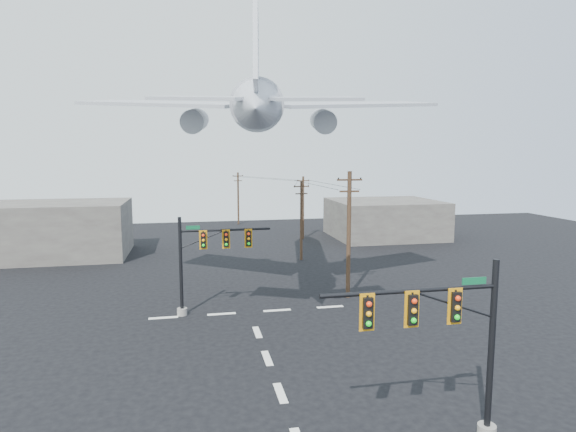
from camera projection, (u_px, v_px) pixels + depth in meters
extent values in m
plane|color=black|center=(280.00, 393.00, 22.79)|extent=(120.00, 120.00, 0.00)
cube|color=white|center=(280.00, 393.00, 22.79)|extent=(0.40, 2.00, 0.01)
cube|color=white|center=(267.00, 358.00, 26.68)|extent=(0.40, 2.00, 0.01)
cube|color=white|center=(257.00, 332.00, 30.57)|extent=(0.40, 2.00, 0.01)
cube|color=white|center=(163.00, 318.00, 33.27)|extent=(2.00, 0.40, 0.01)
cube|color=white|center=(222.00, 314.00, 34.06)|extent=(2.00, 0.40, 0.01)
cube|color=white|center=(277.00, 310.00, 34.85)|extent=(2.00, 0.40, 0.01)
cube|color=white|center=(330.00, 307.00, 35.64)|extent=(2.00, 0.40, 0.01)
cylinder|color=gray|center=(487.00, 431.00, 19.21)|extent=(0.73, 0.73, 0.52)
cylinder|color=black|center=(491.00, 350.00, 18.78)|extent=(0.25, 0.25, 7.28)
cylinder|color=black|center=(411.00, 291.00, 17.76)|extent=(6.97, 0.17, 0.17)
cylinder|color=black|center=(453.00, 304.00, 18.18)|extent=(3.70, 0.08, 0.08)
cube|color=black|center=(455.00, 306.00, 18.04)|extent=(0.35, 0.31, 1.14)
cube|color=orange|center=(455.00, 306.00, 18.06)|extent=(0.57, 0.04, 1.40)
sphere|color=#F5310D|center=(458.00, 298.00, 17.82)|extent=(0.21, 0.21, 0.21)
sphere|color=orange|center=(458.00, 308.00, 17.86)|extent=(0.21, 0.21, 0.21)
sphere|color=#0DDD1A|center=(457.00, 317.00, 17.91)|extent=(0.21, 0.21, 0.21)
cube|color=black|center=(412.00, 309.00, 17.69)|extent=(0.35, 0.31, 1.14)
cube|color=orange|center=(412.00, 309.00, 17.71)|extent=(0.57, 0.04, 1.40)
sphere|color=#F5310D|center=(414.00, 301.00, 17.47)|extent=(0.21, 0.21, 0.21)
sphere|color=orange|center=(414.00, 311.00, 17.52)|extent=(0.21, 0.21, 0.21)
sphere|color=#0DDD1A|center=(414.00, 320.00, 17.57)|extent=(0.21, 0.21, 0.21)
cube|color=black|center=(367.00, 312.00, 17.35)|extent=(0.35, 0.31, 1.14)
cube|color=orange|center=(367.00, 312.00, 17.37)|extent=(0.57, 0.04, 1.40)
sphere|color=#F5310D|center=(369.00, 304.00, 17.13)|extent=(0.21, 0.21, 0.21)
sphere|color=orange|center=(369.00, 314.00, 17.18)|extent=(0.21, 0.21, 0.21)
sphere|color=#0DDD1A|center=(369.00, 324.00, 17.22)|extent=(0.21, 0.21, 0.21)
cube|color=#0C5731|center=(474.00, 281.00, 18.17)|extent=(0.99, 0.04, 0.27)
cylinder|color=gray|center=(182.00, 312.00, 33.81)|extent=(0.70, 0.70, 0.50)
cylinder|color=black|center=(181.00, 267.00, 33.40)|extent=(0.24, 0.24, 6.97)
cylinder|color=black|center=(226.00, 230.00, 33.70)|extent=(6.30, 0.16, 0.16)
cylinder|color=black|center=(203.00, 239.00, 33.47)|extent=(3.37, 0.08, 0.08)
cube|color=black|center=(203.00, 240.00, 33.33)|extent=(0.34, 0.30, 1.10)
cube|color=orange|center=(203.00, 240.00, 33.35)|extent=(0.55, 0.04, 1.34)
sphere|color=#F5310D|center=(203.00, 235.00, 33.12)|extent=(0.20, 0.20, 0.20)
sphere|color=orange|center=(203.00, 240.00, 33.16)|extent=(0.20, 0.20, 0.20)
sphere|color=#0DDD1A|center=(203.00, 245.00, 33.21)|extent=(0.20, 0.20, 0.20)
cube|color=black|center=(226.00, 239.00, 33.64)|extent=(0.34, 0.30, 1.10)
cube|color=orange|center=(226.00, 239.00, 33.66)|extent=(0.55, 0.04, 1.34)
sphere|color=#F5310D|center=(226.00, 235.00, 33.43)|extent=(0.20, 0.20, 0.20)
sphere|color=orange|center=(226.00, 240.00, 33.48)|extent=(0.20, 0.20, 0.20)
sphere|color=#0DDD1A|center=(226.00, 244.00, 33.52)|extent=(0.20, 0.20, 0.20)
cube|color=black|center=(248.00, 238.00, 33.95)|extent=(0.34, 0.30, 1.10)
cube|color=orange|center=(248.00, 238.00, 33.97)|extent=(0.55, 0.04, 1.34)
sphere|color=#F5310D|center=(249.00, 234.00, 33.74)|extent=(0.20, 0.20, 0.20)
sphere|color=orange|center=(249.00, 239.00, 33.79)|extent=(0.20, 0.20, 0.20)
sphere|color=#0DDD1A|center=(249.00, 244.00, 33.83)|extent=(0.20, 0.20, 0.20)
cube|color=#0C5731|center=(193.00, 228.00, 33.17)|extent=(0.95, 0.04, 0.26)
cylinder|color=#452D1D|center=(349.00, 235.00, 37.40)|extent=(0.33, 0.33, 9.96)
cube|color=#452D1D|center=(350.00, 180.00, 36.84)|extent=(2.00, 0.20, 0.13)
cube|color=#452D1D|center=(349.00, 191.00, 36.96)|extent=(1.55, 0.18, 0.13)
cylinder|color=black|center=(338.00, 179.00, 36.68)|extent=(0.11, 0.11, 0.13)
cylinder|color=black|center=(350.00, 178.00, 36.83)|extent=(0.11, 0.11, 0.13)
cylinder|color=black|center=(361.00, 178.00, 36.98)|extent=(0.11, 0.11, 0.13)
cylinder|color=#452D1D|center=(301.00, 221.00, 51.02)|extent=(0.28, 0.28, 8.44)
cube|color=#452D1D|center=(301.00, 186.00, 50.55)|extent=(1.71, 0.30, 0.11)
cube|color=#452D1D|center=(301.00, 194.00, 50.65)|extent=(1.33, 0.26, 0.11)
cylinder|color=black|center=(295.00, 186.00, 50.31)|extent=(0.09, 0.09, 0.11)
cylinder|color=black|center=(301.00, 186.00, 50.54)|extent=(0.09, 0.09, 0.11)
cylinder|color=black|center=(308.00, 185.00, 50.76)|extent=(0.09, 0.09, 0.11)
cylinder|color=#452D1D|center=(303.00, 208.00, 63.88)|extent=(0.28, 0.28, 8.34)
cube|color=#452D1D|center=(303.00, 181.00, 63.42)|extent=(1.71, 0.16, 0.11)
cube|color=#452D1D|center=(303.00, 186.00, 63.52)|extent=(1.33, 0.15, 0.11)
cylinder|color=black|center=(298.00, 180.00, 63.24)|extent=(0.09, 0.09, 0.11)
cylinder|color=black|center=(303.00, 180.00, 63.41)|extent=(0.09, 0.09, 0.11)
cylinder|color=black|center=(309.00, 180.00, 63.58)|extent=(0.09, 0.09, 0.11)
cylinder|color=#452D1D|center=(238.00, 198.00, 77.26)|extent=(0.29, 0.29, 8.36)
cube|color=#452D1D|center=(238.00, 176.00, 76.80)|extent=(1.73, 0.31, 0.12)
cube|color=#452D1D|center=(238.00, 181.00, 76.89)|extent=(1.35, 0.27, 0.12)
cylinder|color=black|center=(233.00, 175.00, 76.55)|extent=(0.10, 0.10, 0.12)
cylinder|color=black|center=(238.00, 175.00, 76.78)|extent=(0.10, 0.10, 0.12)
cylinder|color=black|center=(243.00, 175.00, 77.02)|extent=(0.10, 0.10, 0.12)
cylinder|color=black|center=(313.00, 184.00, 43.54)|extent=(0.43, 14.02, 0.03)
cylinder|color=black|center=(296.00, 184.00, 56.84)|extent=(3.19, 12.60, 0.03)
cylinder|color=black|center=(262.00, 178.00, 69.96)|extent=(7.17, 15.23, 0.03)
cylinder|color=black|center=(330.00, 184.00, 43.87)|extent=(0.68, 14.02, 0.03)
cylinder|color=black|center=(309.00, 184.00, 57.14)|extent=(3.19, 12.60, 0.03)
cylinder|color=black|center=(273.00, 178.00, 70.26)|extent=(7.15, 15.23, 0.03)
cylinder|color=#B5B9C2|center=(259.00, 99.00, 36.27)|extent=(6.10, 19.93, 5.76)
cone|color=#B5B9C2|center=(261.00, 96.00, 47.72)|extent=(3.78, 5.13, 3.66)
cone|color=#B5B9C2|center=(256.00, 106.00, 24.82)|extent=(3.47, 5.04, 3.35)
cube|color=#B5B9C2|center=(164.00, 104.00, 34.74)|extent=(12.83, 10.59, 0.84)
cube|color=#B5B9C2|center=(353.00, 105.00, 35.36)|extent=(13.25, 7.64, 0.84)
cylinder|color=#B5B9C2|center=(195.00, 121.00, 35.94)|extent=(2.23, 3.53, 2.15)
cylinder|color=#B5B9C2|center=(323.00, 121.00, 36.37)|extent=(2.23, 3.53, 2.15)
cube|color=#B5B9C2|center=(256.00, 49.00, 25.10)|extent=(0.91, 4.35, 5.52)
cube|color=#B5B9C2|center=(197.00, 98.00, 25.10)|extent=(5.27, 3.90, 0.47)
cube|color=#B5B9C2|center=(315.00, 99.00, 25.38)|extent=(5.02, 2.63, 0.47)
cube|color=slate|center=(42.00, 230.00, 52.47)|extent=(18.00, 10.00, 6.00)
cube|color=slate|center=(385.00, 219.00, 65.70)|extent=(14.00, 12.00, 5.00)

